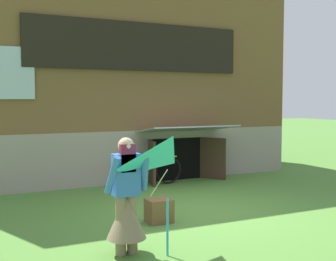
{
  "coord_description": "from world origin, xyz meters",
  "views": [
    {
      "loc": [
        -4.04,
        -6.92,
        2.02
      ],
      "look_at": [
        -0.38,
        0.58,
        1.44
      ],
      "focal_mm": 47.74,
      "sensor_mm": 36.0,
      "label": 1
    }
  ],
  "objects_px": {
    "kite": "(173,165)",
    "wooden_crate": "(159,211)",
    "person": "(126,206)",
    "bicycle_yellow": "(151,171)"
  },
  "relations": [
    {
      "from": "kite",
      "to": "wooden_crate",
      "type": "bearing_deg",
      "value": 70.85
    },
    {
      "from": "person",
      "to": "wooden_crate",
      "type": "height_order",
      "value": "person"
    },
    {
      "from": "person",
      "to": "kite",
      "type": "bearing_deg",
      "value": -62.56
    },
    {
      "from": "person",
      "to": "kite",
      "type": "xyz_separation_m",
      "value": [
        0.43,
        -0.5,
        0.57
      ]
    },
    {
      "from": "bicycle_yellow",
      "to": "person",
      "type": "bearing_deg",
      "value": -114.33
    },
    {
      "from": "bicycle_yellow",
      "to": "wooden_crate",
      "type": "relative_size",
      "value": 3.84
    },
    {
      "from": "kite",
      "to": "wooden_crate",
      "type": "relative_size",
      "value": 3.67
    },
    {
      "from": "person",
      "to": "bicycle_yellow",
      "type": "relative_size",
      "value": 0.99
    },
    {
      "from": "person",
      "to": "wooden_crate",
      "type": "relative_size",
      "value": 3.81
    },
    {
      "from": "bicycle_yellow",
      "to": "kite",
      "type": "bearing_deg",
      "value": -107.27
    }
  ]
}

